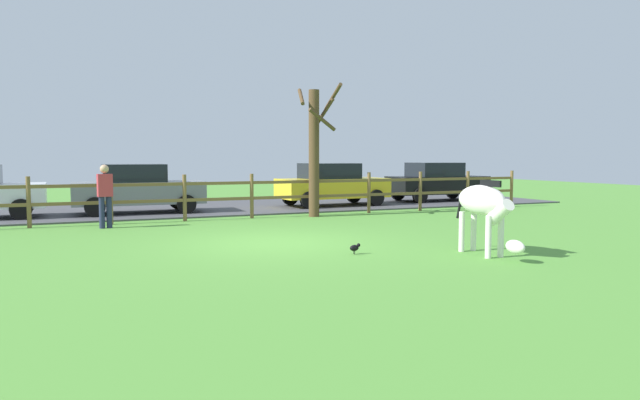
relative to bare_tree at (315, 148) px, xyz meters
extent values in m
plane|color=#549338|center=(-2.90, -4.66, -2.12)|extent=(60.00, 60.00, 0.00)
cube|color=#47474C|center=(-2.90, 4.64, -2.10)|extent=(28.00, 7.40, 0.05)
cylinder|color=brown|center=(-7.91, 0.34, -1.45)|extent=(0.11, 0.11, 1.34)
cylinder|color=brown|center=(-5.91, 0.34, -1.45)|extent=(0.11, 0.11, 1.34)
cylinder|color=brown|center=(-3.92, 0.34, -1.45)|extent=(0.11, 0.11, 1.34)
cylinder|color=brown|center=(-1.92, 0.34, -1.45)|extent=(0.11, 0.11, 1.34)
cylinder|color=brown|center=(0.07, 0.34, -1.45)|extent=(0.11, 0.11, 1.34)
cylinder|color=brown|center=(2.07, 0.34, -1.45)|extent=(0.11, 0.11, 1.34)
cylinder|color=brown|center=(4.07, 0.34, -1.45)|extent=(0.11, 0.11, 1.34)
cylinder|color=brown|center=(6.06, 0.34, -1.45)|extent=(0.11, 0.11, 1.34)
cylinder|color=brown|center=(8.06, 0.34, -1.45)|extent=(0.11, 0.11, 1.34)
cube|color=brown|center=(-2.92, 0.34, -1.52)|extent=(21.96, 0.06, 0.09)
cube|color=brown|center=(-2.92, 0.34, -1.05)|extent=(21.96, 0.06, 0.09)
cylinder|color=#513A23|center=(-0.03, 0.00, -0.18)|extent=(0.32, 0.32, 3.88)
cylinder|color=#513A23|center=(0.34, 0.20, 1.00)|extent=(0.54, 0.86, 1.06)
cylinder|color=#513A23|center=(-0.41, 0.10, 1.54)|extent=(0.32, 0.85, 0.59)
cylinder|color=#513A23|center=(0.59, -0.03, 1.56)|extent=(0.19, 1.31, 0.74)
cylinder|color=#513A23|center=(0.05, -0.44, 0.83)|extent=(0.96, 0.29, 0.67)
ellipsoid|color=white|center=(0.17, -7.59, -1.09)|extent=(0.51, 1.25, 0.56)
cylinder|color=white|center=(0.30, -7.99, -1.73)|extent=(0.11, 0.11, 0.78)
cylinder|color=white|center=(0.02, -7.98, -1.73)|extent=(0.11, 0.11, 0.78)
cylinder|color=white|center=(0.32, -7.19, -1.73)|extent=(0.11, 0.11, 0.78)
cylinder|color=white|center=(0.04, -7.18, -1.73)|extent=(0.11, 0.11, 0.78)
cylinder|color=white|center=(0.15, -8.11, -1.28)|extent=(0.26, 0.59, 0.51)
ellipsoid|color=white|center=(0.14, -8.53, -1.84)|extent=(0.21, 0.45, 0.24)
cube|color=black|center=(0.16, -7.84, -0.77)|extent=(0.06, 0.56, 0.12)
cylinder|color=black|center=(0.19, -6.92, -1.24)|extent=(0.06, 0.19, 0.54)
cylinder|color=black|center=(-2.02, -6.61, -2.09)|extent=(0.01, 0.01, 0.06)
cylinder|color=black|center=(-2.02, -6.65, -2.09)|extent=(0.01, 0.01, 0.06)
ellipsoid|color=black|center=(-2.02, -6.63, -2.00)|extent=(0.18, 0.10, 0.12)
sphere|color=black|center=(-1.93, -6.63, -1.95)|extent=(0.07, 0.07, 0.07)
cube|color=yellow|center=(1.95, 2.90, -1.42)|extent=(4.05, 1.83, 0.70)
cube|color=black|center=(1.80, 2.90, -0.79)|extent=(1.95, 1.62, 0.56)
cylinder|color=black|center=(3.27, 3.79, -1.77)|extent=(0.61, 0.20, 0.60)
cylinder|color=black|center=(3.33, 2.09, -1.77)|extent=(0.61, 0.20, 0.60)
cylinder|color=black|center=(0.57, 3.71, -1.77)|extent=(0.61, 0.20, 0.60)
cylinder|color=black|center=(0.63, 2.01, -1.77)|extent=(0.61, 0.20, 0.60)
cube|color=slate|center=(-4.90, 2.87, -1.42)|extent=(4.02, 1.75, 0.70)
cube|color=black|center=(-5.05, 2.87, -0.79)|extent=(1.92, 1.59, 0.56)
cylinder|color=black|center=(-3.54, 3.70, -1.77)|extent=(0.60, 0.19, 0.60)
cylinder|color=black|center=(-3.56, 2.00, -1.77)|extent=(0.60, 0.19, 0.60)
cylinder|color=black|center=(-6.24, 3.73, -1.77)|extent=(0.60, 0.19, 0.60)
cylinder|color=black|center=(-6.26, 2.03, -1.77)|extent=(0.60, 0.19, 0.60)
cylinder|color=black|center=(-8.25, 3.79, -1.77)|extent=(0.60, 0.19, 0.60)
cylinder|color=black|center=(-8.22, 2.09, -1.77)|extent=(0.60, 0.19, 0.60)
cube|color=black|center=(6.87, 3.31, -1.42)|extent=(4.04, 1.80, 0.70)
cube|color=black|center=(6.72, 3.32, -0.79)|extent=(1.94, 1.61, 0.56)
cylinder|color=black|center=(8.24, 4.13, -1.77)|extent=(0.60, 0.20, 0.60)
cylinder|color=black|center=(8.19, 2.43, -1.77)|extent=(0.60, 0.20, 0.60)
cylinder|color=black|center=(5.54, 4.20, -1.77)|extent=(0.60, 0.20, 0.60)
cylinder|color=black|center=(5.49, 2.50, -1.77)|extent=(0.60, 0.20, 0.60)
cylinder|color=#232847|center=(-6.18, -0.51, -1.71)|extent=(0.14, 0.14, 0.82)
cylinder|color=#232847|center=(-6.01, -0.49, -1.71)|extent=(0.14, 0.14, 0.82)
cube|color=#B7333D|center=(-6.09, -0.50, -1.01)|extent=(0.39, 0.27, 0.58)
sphere|color=tan|center=(-6.09, -0.50, -0.59)|extent=(0.22, 0.22, 0.22)
camera|label=1|loc=(-6.89, -16.17, -0.29)|focal=32.10mm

